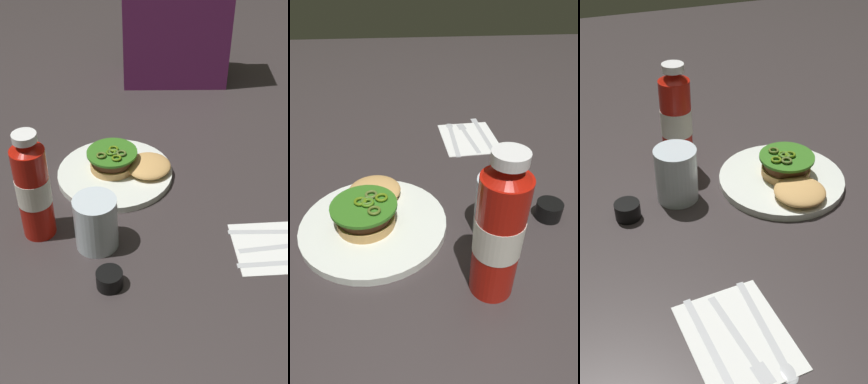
{
  "view_description": "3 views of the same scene",
  "coord_description": "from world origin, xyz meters",
  "views": [
    {
      "loc": [
        -0.05,
        -0.87,
        0.73
      ],
      "look_at": [
        -0.04,
        -0.06,
        0.06
      ],
      "focal_mm": 47.5,
      "sensor_mm": 36.0,
      "label": 1
    },
    {
      "loc": [
        -0.57,
        0.01,
        0.42
      ],
      "look_at": [
        -0.06,
        -0.04,
        0.04
      ],
      "focal_mm": 30.86,
      "sensor_mm": 36.0,
      "label": 2
    },
    {
      "loc": [
        0.63,
        -0.33,
        0.59
      ],
      "look_at": [
        -0.04,
        -0.08,
        0.06
      ],
      "focal_mm": 44.06,
      "sensor_mm": 36.0,
      "label": 3
    }
  ],
  "objects": [
    {
      "name": "napkin",
      "position": [
        0.23,
        -0.16,
        0.0
      ],
      "size": [
        0.19,
        0.16,
        0.0
      ],
      "primitive_type": "cube",
      "rotation": [
        0.0,
        0.0,
        0.06
      ],
      "color": "white",
      "rests_on": "ground_plane"
    },
    {
      "name": "ketchup_bottle",
      "position": [
        -0.26,
        -0.11,
        0.11
      ],
      "size": [
        0.07,
        0.07,
        0.24
      ],
      "color": "#B5160B",
      "rests_on": "ground_plane"
    },
    {
      "name": "spoon_utensil",
      "position": [
        0.26,
        -0.12,
        0.0
      ],
      "size": [
        0.2,
        0.03,
        0.0
      ],
      "color": "silver",
      "rests_on": "napkin"
    },
    {
      "name": "ground_plane",
      "position": [
        0.0,
        0.0,
        0.0
      ],
      "size": [
        3.0,
        3.0,
        0.0
      ],
      "primitive_type": "plane",
      "color": "#372F30"
    },
    {
      "name": "condiment_cup",
      "position": [
        -0.11,
        -0.25,
        0.02
      ],
      "size": [
        0.05,
        0.05,
        0.03
      ],
      "primitive_type": "cylinder",
      "color": "black",
      "rests_on": "ground_plane"
    },
    {
      "name": "water_glass",
      "position": [
        -0.14,
        -0.14,
        0.06
      ],
      "size": [
        0.09,
        0.09,
        0.11
      ],
      "primitive_type": "cylinder",
      "color": "silver",
      "rests_on": "ground_plane"
    },
    {
      "name": "butter_knife",
      "position": [
        0.26,
        -0.2,
        0.0
      ],
      "size": [
        0.22,
        0.03,
        0.0
      ],
      "color": "silver",
      "rests_on": "napkin"
    },
    {
      "name": "burger_sandwich",
      "position": [
        -0.08,
        0.09,
        0.04
      ],
      "size": [
        0.2,
        0.12,
        0.05
      ],
      "color": "tan",
      "rests_on": "dinner_plate"
    },
    {
      "name": "fork_utensil",
      "position": [
        0.25,
        -0.16,
        0.0
      ],
      "size": [
        0.17,
        0.04,
        0.0
      ],
      "color": "silver",
      "rests_on": "napkin"
    },
    {
      "name": "dinner_plate",
      "position": [
        -0.11,
        0.08,
        0.01
      ],
      "size": [
        0.27,
        0.27,
        0.02
      ],
      "primitive_type": "cylinder",
      "color": "white",
      "rests_on": "ground_plane"
    }
  ]
}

